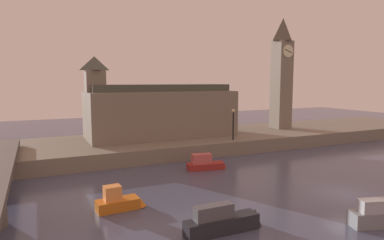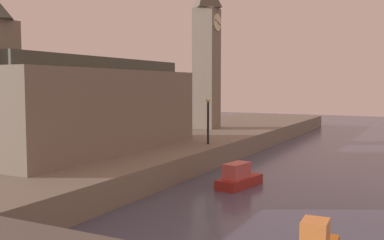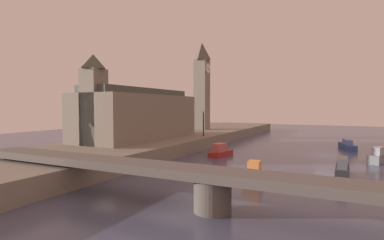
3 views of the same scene
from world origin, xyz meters
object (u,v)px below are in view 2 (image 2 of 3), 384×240
at_px(parliament_hall, 85,106).
at_px(boat_dinghy_red, 241,177).
at_px(clock_tower, 207,51).
at_px(streetlamp, 208,115).

height_order(parliament_hall, boat_dinghy_red, parliament_hall).
bearing_deg(boat_dinghy_red, clock_tower, 31.31).
xyz_separation_m(clock_tower, parliament_hall, (-17.94, 0.43, -4.76)).
distance_m(clock_tower, parliament_hall, 18.57).
relative_size(parliament_hall, streetlamp, 4.98).
bearing_deg(clock_tower, streetlamp, -154.07).
bearing_deg(parliament_hall, clock_tower, -1.37).
relative_size(clock_tower, streetlamp, 4.34).
relative_size(clock_tower, parliament_hall, 0.87).
xyz_separation_m(streetlamp, boat_dinghy_red, (-5.71, -4.83, -3.20)).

